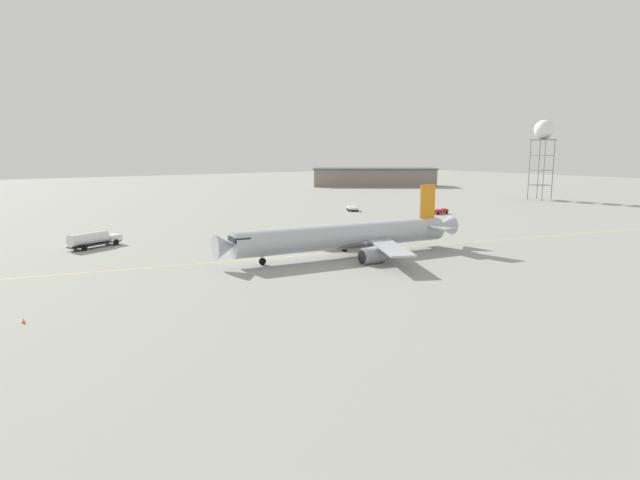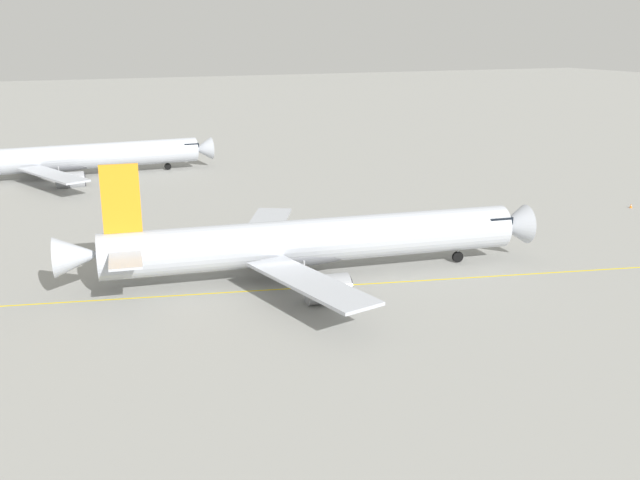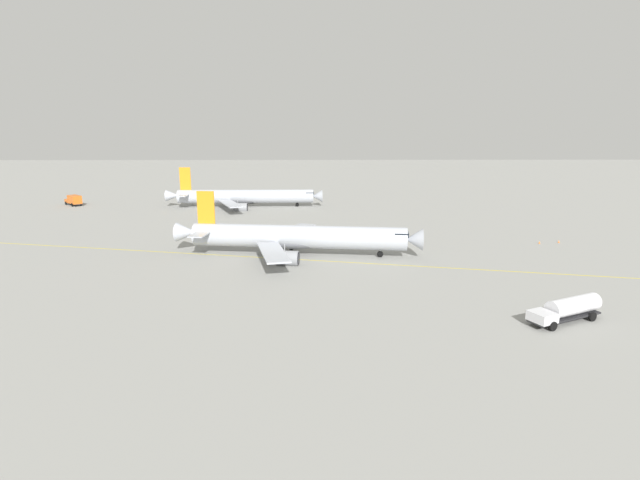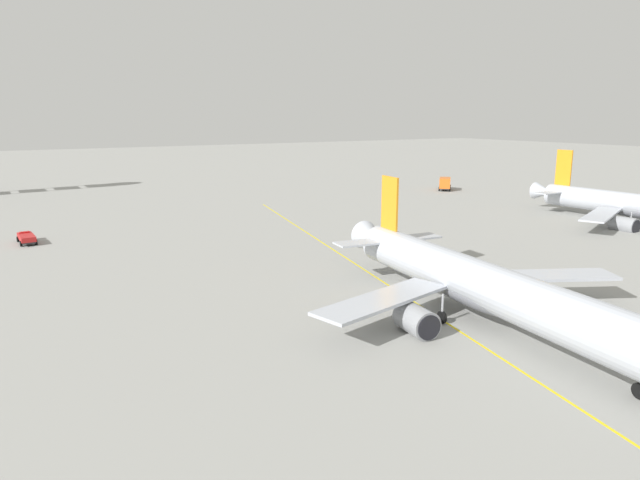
{
  "view_description": "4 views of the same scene",
  "coord_description": "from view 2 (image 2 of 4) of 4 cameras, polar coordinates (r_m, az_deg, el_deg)",
  "views": [
    {
      "loc": [
        -55.84,
        -66.24,
        17.32
      ],
      "look_at": [
        -6.14,
        4.7,
        2.56
      ],
      "focal_mm": 29.67,
      "sensor_mm": 36.0,
      "label": 1
    },
    {
      "loc": [
        20.79,
        59.7,
        21.95
      ],
      "look_at": [
        -4.33,
        0.29,
        2.96
      ],
      "focal_mm": 39.94,
      "sensor_mm": 36.0,
      "label": 2
    },
    {
      "loc": [
        -5.91,
        86.72,
        21.8
      ],
      "look_at": [
        -7.14,
        0.45,
        2.49
      ],
      "focal_mm": 27.27,
      "sensor_mm": 36.0,
      "label": 3
    },
    {
      "loc": [
        -35.64,
        38.64,
        17.93
      ],
      "look_at": [
        16.3,
        6.82,
        4.52
      ],
      "focal_mm": 31.87,
      "sensor_mm": 36.0,
      "label": 4
    }
  ],
  "objects": [
    {
      "name": "safety_cone_near",
      "position": [
        100.29,
        23.65,
        2.53
      ],
      "size": [
        0.36,
        0.36,
        0.55
      ],
      "color": "orange",
      "rests_on": "ground_plane"
    },
    {
      "name": "airliner_main",
      "position": [
        65.51,
        -0.84,
        -0.26
      ],
      "size": [
        44.77,
        32.09,
        11.41
      ],
      "rotation": [
        0.0,
        0.0,
        3.01
      ],
      "color": "#B2B7C1",
      "rests_on": "ground_plane"
    },
    {
      "name": "ground_plane",
      "position": [
        66.92,
        -3.52,
        -2.78
      ],
      "size": [
        600.0,
        600.0,
        0.0
      ],
      "primitive_type": "plane",
      "color": "gray"
    },
    {
      "name": "taxiway_centreline",
      "position": [
        64.85,
        5.07,
        -3.45
      ],
      "size": [
        153.95,
        35.53,
        0.01
      ],
      "rotation": [
        0.0,
        0.0,
        2.92
      ],
      "color": "yellow",
      "rests_on": "ground_plane"
    },
    {
      "name": "airliner_secondary",
      "position": [
        117.79,
        -19.68,
        6.12
      ],
      "size": [
        46.07,
        35.48,
        12.05
      ],
      "rotation": [
        0.0,
        0.0,
        3.15
      ],
      "color": "#B2B7C1",
      "rests_on": "ground_plane"
    }
  ]
}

